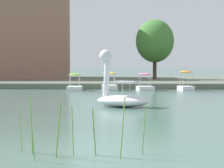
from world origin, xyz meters
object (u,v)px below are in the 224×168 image
at_px(pedal_boat_lime, 75,85).
at_px(tree_sapling_by_fence, 155,41).
at_px(parked_van, 42,70).
at_px(pedal_boat_orange, 186,84).
at_px(pedal_boat_pink, 145,85).
at_px(pedal_boat_yellow, 109,85).
at_px(swan_boat, 120,94).

height_order(pedal_boat_lime, tree_sapling_by_fence, tree_sapling_by_fence).
bearing_deg(parked_van, pedal_boat_orange, -46.64).
distance_m(pedal_boat_orange, pedal_boat_pink, 3.27).
bearing_deg(tree_sapling_by_fence, pedal_boat_lime, -119.02).
bearing_deg(pedal_boat_orange, pedal_boat_yellow, -179.95).
distance_m(pedal_boat_orange, pedal_boat_yellow, 6.16).
relative_size(pedal_boat_yellow, tree_sapling_by_fence, 0.32).
relative_size(pedal_boat_pink, pedal_boat_yellow, 0.99).
bearing_deg(pedal_boat_orange, pedal_boat_lime, -177.64).
xyz_separation_m(pedal_boat_pink, pedal_boat_lime, (-5.65, -0.36, -0.01)).
relative_size(pedal_boat_orange, parked_van, 0.40).
distance_m(swan_boat, pedal_boat_yellow, 13.40).
bearing_deg(tree_sapling_by_fence, parked_van, 170.31).
bearing_deg(pedal_boat_pink, pedal_boat_lime, -176.40).
height_order(pedal_boat_yellow, parked_van, parked_van).
xyz_separation_m(pedal_boat_lime, tree_sapling_by_fence, (7.53, 13.57, 4.36)).
height_order(pedal_boat_yellow, tree_sapling_by_fence, tree_sapling_by_fence).
distance_m(pedal_boat_orange, parked_van, 21.29).
xyz_separation_m(pedal_boat_yellow, pedal_boat_lime, (-2.77, -0.36, -0.03)).
bearing_deg(pedal_boat_pink, swan_boat, -98.65).
bearing_deg(pedal_boat_lime, parked_van, 109.72).
bearing_deg(parked_van, tree_sapling_by_fence, -9.69).
height_order(pedal_boat_orange, parked_van, parked_van).
height_order(pedal_boat_pink, tree_sapling_by_fence, tree_sapling_by_fence).
relative_size(pedal_boat_yellow, pedal_boat_lime, 0.99).
distance_m(tree_sapling_by_fence, parked_van, 13.77).
bearing_deg(tree_sapling_by_fence, pedal_boat_orange, -83.97).
distance_m(swan_boat, pedal_boat_pink, 13.52).
bearing_deg(parked_van, pedal_boat_pink, -53.80).
distance_m(swan_boat, parked_van, 30.31).
relative_size(tree_sapling_by_fence, parked_van, 1.44).
bearing_deg(pedal_boat_lime, pedal_boat_yellow, 7.46).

